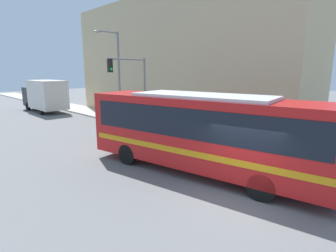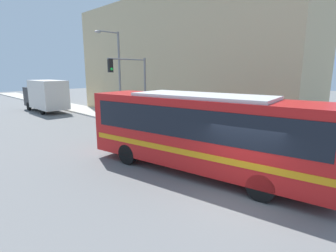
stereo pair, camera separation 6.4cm
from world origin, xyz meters
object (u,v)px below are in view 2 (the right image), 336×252
object	(u,v)px
fire_hydrant	(247,142)
pedestrian_near_corner	(119,109)
parking_meter	(168,118)
street_lamp	(117,69)
city_bus	(201,129)
delivery_truck	(46,95)
traffic_light_pole	(133,80)

from	to	relation	value
fire_hydrant	pedestrian_near_corner	distance (m)	13.12
parking_meter	pedestrian_near_corner	world-z (taller)	pedestrian_near_corner
street_lamp	pedestrian_near_corner	world-z (taller)	street_lamp
fire_hydrant	pedestrian_near_corner	bearing A→B (deg)	87.65
fire_hydrant	parking_meter	bearing A→B (deg)	90.00
city_bus	street_lamp	size ratio (longest dim) A/B	1.47
fire_hydrant	street_lamp	distance (m)	12.94
parking_meter	pedestrian_near_corner	xyz separation A→B (m)	(0.54, 6.90, -0.13)
parking_meter	street_lamp	xyz separation A→B (m)	(-0.02, 6.13, 3.40)
city_bus	pedestrian_near_corner	bearing A→B (deg)	60.33
delivery_truck	pedestrian_near_corner	distance (m)	10.03
pedestrian_near_corner	fire_hydrant	bearing A→B (deg)	-92.35
delivery_truck	fire_hydrant	world-z (taller)	delivery_truck
city_bus	delivery_truck	world-z (taller)	city_bus
fire_hydrant	parking_meter	xyz separation A→B (m)	(0.00, 6.20, 0.53)
street_lamp	city_bus	bearing A→B (deg)	-108.65
traffic_light_pole	fire_hydrant	bearing A→B (deg)	-83.63
traffic_light_pole	pedestrian_near_corner	size ratio (longest dim) A/B	3.25
delivery_truck	street_lamp	world-z (taller)	street_lamp
street_lamp	fire_hydrant	bearing A→B (deg)	-89.89
fire_hydrant	street_lamp	bearing A→B (deg)	90.11
fire_hydrant	traffic_light_pole	bearing A→B (deg)	96.37
city_bus	street_lamp	xyz separation A→B (m)	(4.18, 12.39, 2.52)
city_bus	fire_hydrant	xyz separation A→B (m)	(4.21, 0.06, -1.42)
street_lamp	pedestrian_near_corner	xyz separation A→B (m)	(0.56, 0.78, -3.53)
traffic_light_pole	pedestrian_near_corner	xyz separation A→B (m)	(1.52, 4.27, -2.75)
city_bus	fire_hydrant	size ratio (longest dim) A/B	13.46
city_bus	parking_meter	distance (m)	7.60
parking_meter	city_bus	bearing A→B (deg)	-123.87
fire_hydrant	street_lamp	world-z (taller)	street_lamp
traffic_light_pole	pedestrian_near_corner	distance (m)	5.30
fire_hydrant	city_bus	bearing A→B (deg)	-179.16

